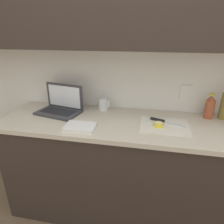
{
  "coord_description": "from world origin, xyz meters",
  "views": [
    {
      "loc": [
        -0.06,
        -1.4,
        1.55
      ],
      "look_at": [
        -0.33,
        -0.01,
        0.97
      ],
      "focal_mm": 32.0,
      "sensor_mm": 36.0,
      "label": 1
    }
  ],
  "objects_px": {
    "laptop": "(61,106)",
    "cutting_board": "(164,126)",
    "knife": "(162,121)",
    "lemon_half_cut": "(158,124)",
    "measuring_cup": "(103,104)",
    "bottle_oil_tall": "(210,107)"
  },
  "relations": [
    {
      "from": "laptop",
      "to": "cutting_board",
      "type": "relative_size",
      "value": 1.13
    },
    {
      "from": "cutting_board",
      "to": "measuring_cup",
      "type": "xyz_separation_m",
      "value": [
        -0.52,
        0.24,
        0.05
      ]
    },
    {
      "from": "cutting_board",
      "to": "measuring_cup",
      "type": "height_order",
      "value": "measuring_cup"
    },
    {
      "from": "cutting_board",
      "to": "bottle_oil_tall",
      "type": "bearing_deg",
      "value": 32.93
    },
    {
      "from": "cutting_board",
      "to": "lemon_half_cut",
      "type": "height_order",
      "value": "lemon_half_cut"
    },
    {
      "from": "laptop",
      "to": "bottle_oil_tall",
      "type": "distance_m",
      "value": 1.23
    },
    {
      "from": "cutting_board",
      "to": "lemon_half_cut",
      "type": "relative_size",
      "value": 5.67
    },
    {
      "from": "laptop",
      "to": "measuring_cup",
      "type": "bearing_deg",
      "value": 31.78
    },
    {
      "from": "bottle_oil_tall",
      "to": "measuring_cup",
      "type": "bearing_deg",
      "value": 179.46
    },
    {
      "from": "laptop",
      "to": "knife",
      "type": "relative_size",
      "value": 1.54
    },
    {
      "from": "laptop",
      "to": "knife",
      "type": "height_order",
      "value": "laptop"
    },
    {
      "from": "knife",
      "to": "bottle_oil_tall",
      "type": "distance_m",
      "value": 0.42
    },
    {
      "from": "knife",
      "to": "bottle_oil_tall",
      "type": "xyz_separation_m",
      "value": [
        0.37,
        0.17,
        0.08
      ]
    },
    {
      "from": "lemon_half_cut",
      "to": "bottle_oil_tall",
      "type": "bearing_deg",
      "value": 32.98
    },
    {
      "from": "knife",
      "to": "lemon_half_cut",
      "type": "height_order",
      "value": "lemon_half_cut"
    },
    {
      "from": "laptop",
      "to": "knife",
      "type": "bearing_deg",
      "value": 8.56
    },
    {
      "from": "laptop",
      "to": "lemon_half_cut",
      "type": "bearing_deg",
      "value": 2.5
    },
    {
      "from": "laptop",
      "to": "bottle_oil_tall",
      "type": "relative_size",
      "value": 1.93
    },
    {
      "from": "cutting_board",
      "to": "measuring_cup",
      "type": "relative_size",
      "value": 3.25
    },
    {
      "from": "knife",
      "to": "laptop",
      "type": "bearing_deg",
      "value": -163.73
    },
    {
      "from": "knife",
      "to": "measuring_cup",
      "type": "distance_m",
      "value": 0.54
    },
    {
      "from": "laptop",
      "to": "lemon_half_cut",
      "type": "distance_m",
      "value": 0.84
    }
  ]
}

